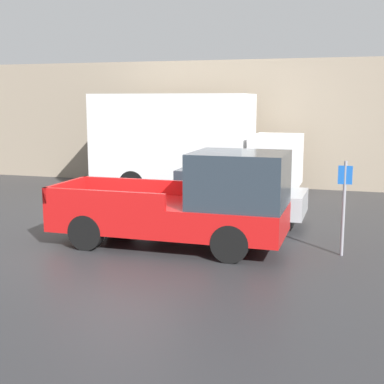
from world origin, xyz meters
TOP-DOWN VIEW (x-y plane):
  - ground_plane at (0.00, 0.00)m, footprint 60.00×60.00m
  - building_wall at (0.00, 9.43)m, footprint 28.00×0.15m
  - pickup_truck at (1.87, 0.18)m, footprint 5.39×2.00m
  - car at (1.89, 3.08)m, footprint 4.65×1.86m
  - delivery_truck at (-0.37, 6.95)m, footprint 7.28×2.57m
  - parking_sign at (5.20, 0.51)m, footprint 0.30×0.07m
  - newspaper_box at (-0.37, 9.11)m, footprint 0.45×0.40m

SIDE VIEW (x-z plane):
  - ground_plane at x=0.00m, z-range 0.00..0.00m
  - newspaper_box at x=-0.37m, z-range 0.00..1.02m
  - car at x=1.89m, z-range 0.02..1.50m
  - pickup_truck at x=1.87m, z-range -0.09..2.16m
  - parking_sign at x=5.20m, z-range 0.14..2.23m
  - delivery_truck at x=-0.37m, z-range 0.10..3.68m
  - building_wall at x=0.00m, z-range 0.00..4.90m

